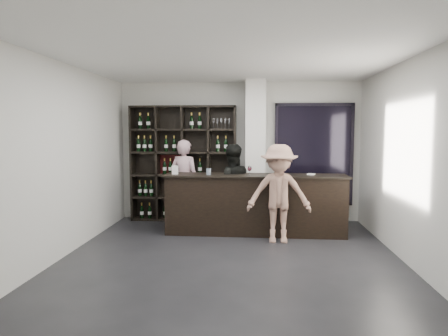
# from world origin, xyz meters

# --- Properties ---
(floor) EXTENTS (5.00, 5.50, 0.01)m
(floor) POSITION_xyz_m (0.00, 0.00, -0.01)
(floor) COLOR black
(floor) RESTS_ON ground
(wine_shelf) EXTENTS (2.20, 0.35, 2.40)m
(wine_shelf) POSITION_xyz_m (-1.15, 2.57, 1.20)
(wine_shelf) COLOR black
(wine_shelf) RESTS_ON floor
(structural_column) EXTENTS (0.40, 0.40, 2.90)m
(structural_column) POSITION_xyz_m (0.35, 2.47, 1.45)
(structural_column) COLOR silver
(structural_column) RESTS_ON floor
(glass_panel) EXTENTS (1.60, 0.08, 2.10)m
(glass_panel) POSITION_xyz_m (1.55, 2.69, 1.40)
(glass_panel) COLOR black
(glass_panel) RESTS_ON floor
(tasting_counter) EXTENTS (3.31, 0.69, 1.09)m
(tasting_counter) POSITION_xyz_m (0.35, 1.57, 0.55)
(tasting_counter) COLOR black
(tasting_counter) RESTS_ON floor
(taster_pink) EXTENTS (0.71, 0.57, 1.71)m
(taster_pink) POSITION_xyz_m (-1.10, 2.40, 0.85)
(taster_pink) COLOR beige
(taster_pink) RESTS_ON floor
(taster_black) EXTENTS (0.92, 0.79, 1.63)m
(taster_black) POSITION_xyz_m (-0.10, 1.85, 0.82)
(taster_black) COLOR black
(taster_black) RESTS_ON floor
(customer) EXTENTS (1.08, 0.64, 1.66)m
(customer) POSITION_xyz_m (0.75, 1.05, 0.83)
(customer) COLOR #966F5D
(customer) RESTS_ON floor
(wine_glass) EXTENTS (0.10, 0.10, 0.19)m
(wine_glass) POSITION_xyz_m (0.25, 1.46, 1.18)
(wine_glass) COLOR white
(wine_glass) RESTS_ON tasting_counter
(spit_cup) EXTENTS (0.09, 0.09, 0.11)m
(spit_cup) POSITION_xyz_m (-0.50, 1.51, 1.15)
(spit_cup) COLOR silver
(spit_cup) RESTS_ON tasting_counter
(napkin_stack) EXTENTS (0.16, 0.16, 0.02)m
(napkin_stack) POSITION_xyz_m (1.37, 1.64, 1.10)
(napkin_stack) COLOR white
(napkin_stack) RESTS_ON tasting_counter
(card_stand) EXTENTS (0.11, 0.06, 0.16)m
(card_stand) POSITION_xyz_m (-1.11, 1.52, 1.17)
(card_stand) COLOR white
(card_stand) RESTS_ON tasting_counter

